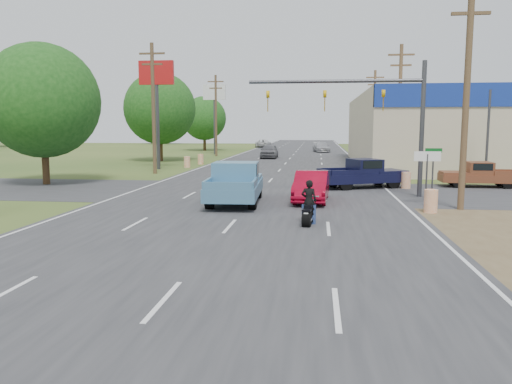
# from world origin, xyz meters

# --- Properties ---
(ground) EXTENTS (200.00, 200.00, 0.00)m
(ground) POSITION_xyz_m (0.00, 0.00, 0.00)
(ground) COLOR #314B1E
(ground) RESTS_ON ground
(main_road) EXTENTS (15.00, 180.00, 0.02)m
(main_road) POSITION_xyz_m (0.00, 40.00, 0.01)
(main_road) COLOR #2D2D30
(main_road) RESTS_ON ground
(cross_road) EXTENTS (120.00, 10.00, 0.02)m
(cross_road) POSITION_xyz_m (0.00, 18.00, 0.01)
(cross_road) COLOR #2D2D30
(cross_road) RESTS_ON ground
(utility_pole_1) EXTENTS (2.00, 0.28, 10.00)m
(utility_pole_1) POSITION_xyz_m (9.50, 13.00, 5.32)
(utility_pole_1) COLOR #4C3823
(utility_pole_1) RESTS_ON ground
(utility_pole_2) EXTENTS (2.00, 0.28, 10.00)m
(utility_pole_2) POSITION_xyz_m (9.50, 31.00, 5.32)
(utility_pole_2) COLOR #4C3823
(utility_pole_2) RESTS_ON ground
(utility_pole_3) EXTENTS (2.00, 0.28, 10.00)m
(utility_pole_3) POSITION_xyz_m (9.50, 49.00, 5.32)
(utility_pole_3) COLOR #4C3823
(utility_pole_3) RESTS_ON ground
(utility_pole_5) EXTENTS (2.00, 0.28, 10.00)m
(utility_pole_5) POSITION_xyz_m (-9.50, 28.00, 5.32)
(utility_pole_5) COLOR #4C3823
(utility_pole_5) RESTS_ON ground
(utility_pole_6) EXTENTS (2.00, 0.28, 10.00)m
(utility_pole_6) POSITION_xyz_m (-9.50, 52.00, 5.32)
(utility_pole_6) COLOR #4C3823
(utility_pole_6) RESTS_ON ground
(tree_0) EXTENTS (7.14, 7.14, 8.84)m
(tree_0) POSITION_xyz_m (-14.00, 20.00, 5.26)
(tree_0) COLOR #422D19
(tree_0) RESTS_ON ground
(tree_1) EXTENTS (7.56, 7.56, 9.36)m
(tree_1) POSITION_xyz_m (-13.50, 42.00, 5.57)
(tree_1) COLOR #422D19
(tree_1) RESTS_ON ground
(tree_2) EXTENTS (6.72, 6.72, 8.32)m
(tree_2) POSITION_xyz_m (-14.20, 66.00, 4.95)
(tree_2) COLOR #422D19
(tree_2) RESTS_ON ground
(tree_5) EXTENTS (7.98, 7.98, 9.88)m
(tree_5) POSITION_xyz_m (30.00, 95.00, 5.88)
(tree_5) COLOR #422D19
(tree_5) RESTS_ON ground
(tree_6) EXTENTS (8.82, 8.82, 10.92)m
(tree_6) POSITION_xyz_m (-30.00, 95.00, 6.51)
(tree_6) COLOR #422D19
(tree_6) RESTS_ON ground
(barrel_0) EXTENTS (0.56, 0.56, 1.00)m
(barrel_0) POSITION_xyz_m (8.00, 12.00, 0.50)
(barrel_0) COLOR orange
(barrel_0) RESTS_ON ground
(barrel_1) EXTENTS (0.56, 0.56, 1.00)m
(barrel_1) POSITION_xyz_m (8.40, 20.50, 0.50)
(barrel_1) COLOR orange
(barrel_1) RESTS_ON ground
(barrel_2) EXTENTS (0.56, 0.56, 1.00)m
(barrel_2) POSITION_xyz_m (-8.50, 34.00, 0.50)
(barrel_2) COLOR orange
(barrel_2) RESTS_ON ground
(barrel_3) EXTENTS (0.56, 0.56, 1.00)m
(barrel_3) POSITION_xyz_m (-8.20, 38.00, 0.50)
(barrel_3) COLOR orange
(barrel_3) RESTS_ON ground
(pole_sign_left_near) EXTENTS (3.00, 0.35, 9.20)m
(pole_sign_left_near) POSITION_xyz_m (-10.50, 32.00, 7.17)
(pole_sign_left_near) COLOR #3F3F44
(pole_sign_left_near) RESTS_ON ground
(pole_sign_left_far) EXTENTS (3.00, 0.35, 9.20)m
(pole_sign_left_far) POSITION_xyz_m (-10.50, 56.00, 7.17)
(pole_sign_left_far) COLOR #3F3F44
(pole_sign_left_far) RESTS_ON ground
(lane_sign) EXTENTS (1.20, 0.08, 2.52)m
(lane_sign) POSITION_xyz_m (8.20, 14.00, 1.90)
(lane_sign) COLOR #3F3F44
(lane_sign) RESTS_ON ground
(street_name_sign) EXTENTS (0.80, 0.08, 2.61)m
(street_name_sign) POSITION_xyz_m (8.80, 15.50, 1.61)
(street_name_sign) COLOR #3F3F44
(street_name_sign) RESTS_ON ground
(signal_mast) EXTENTS (9.12, 0.40, 7.00)m
(signal_mast) POSITION_xyz_m (5.82, 17.00, 4.80)
(signal_mast) COLOR #3F3F44
(signal_mast) RESTS_ON ground
(red_convertible) EXTENTS (1.81, 4.57, 1.48)m
(red_convertible) POSITION_xyz_m (2.89, 14.62, 0.74)
(red_convertible) COLOR maroon
(red_convertible) RESTS_ON ground
(motorcycle) EXTENTS (0.63, 1.97, 1.00)m
(motorcycle) POSITION_xyz_m (2.87, 8.77, 0.44)
(motorcycle) COLOR black
(motorcycle) RESTS_ON ground
(rider) EXTENTS (0.62, 0.45, 1.59)m
(rider) POSITION_xyz_m (2.88, 8.81, 0.79)
(rider) COLOR black
(rider) RESTS_ON ground
(blue_pickup) EXTENTS (2.58, 6.05, 1.97)m
(blue_pickup) POSITION_xyz_m (-0.72, 13.78, 1.00)
(blue_pickup) COLOR black
(blue_pickup) RESTS_ON ground
(navy_pickup) EXTENTS (5.62, 4.03, 1.74)m
(navy_pickup) POSITION_xyz_m (6.00, 20.63, 0.88)
(navy_pickup) COLOR black
(navy_pickup) RESTS_ON ground
(brown_pickup) EXTENTS (4.70, 1.92, 1.54)m
(brown_pickup) POSITION_xyz_m (12.89, 21.82, 0.78)
(brown_pickup) COLOR black
(brown_pickup) RESTS_ON ground
(distant_car_grey) EXTENTS (2.00, 4.87, 1.65)m
(distant_car_grey) POSITION_xyz_m (-2.44, 48.34, 0.83)
(distant_car_grey) COLOR slate
(distant_car_grey) RESTS_ON ground
(distant_car_silver) EXTENTS (2.78, 5.21, 1.44)m
(distant_car_silver) POSITION_xyz_m (3.69, 63.56, 0.72)
(distant_car_silver) COLOR #ACACB1
(distant_car_silver) RESTS_ON ground
(distant_car_white) EXTENTS (2.55, 5.12, 1.39)m
(distant_car_white) POSITION_xyz_m (-6.50, 79.26, 0.70)
(distant_car_white) COLOR #BABABA
(distant_car_white) RESTS_ON ground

